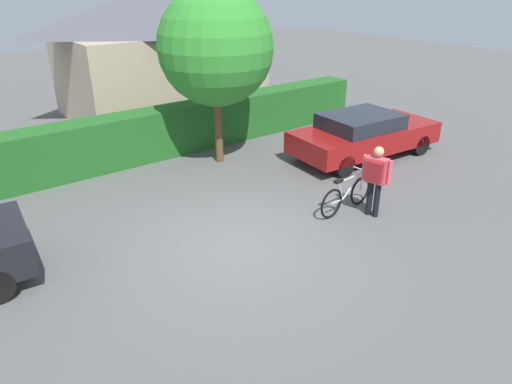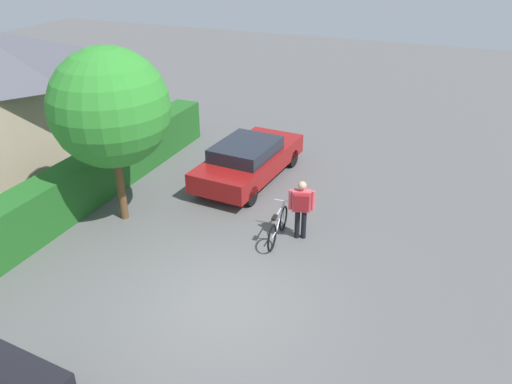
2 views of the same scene
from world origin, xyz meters
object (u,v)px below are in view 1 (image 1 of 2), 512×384
(parked_car_far, at_px, (364,134))
(person_rider, at_px, (375,175))
(bicycle, at_px, (346,196))
(tree_kerbside, at_px, (216,48))

(parked_car_far, bearing_deg, person_rider, -135.90)
(parked_car_far, xyz_separation_m, bicycle, (-2.92, -2.06, -0.31))
(bicycle, bearing_deg, person_rider, -61.86)
(bicycle, distance_m, person_rider, 0.82)
(person_rider, distance_m, tree_kerbside, 5.29)
(parked_car_far, xyz_separation_m, tree_kerbside, (-3.50, 2.19, 2.42))
(parked_car_far, bearing_deg, bicycle, -144.80)
(parked_car_far, relative_size, bicycle, 2.70)
(parked_car_far, height_order, bicycle, parked_car_far)
(bicycle, distance_m, tree_kerbside, 5.09)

